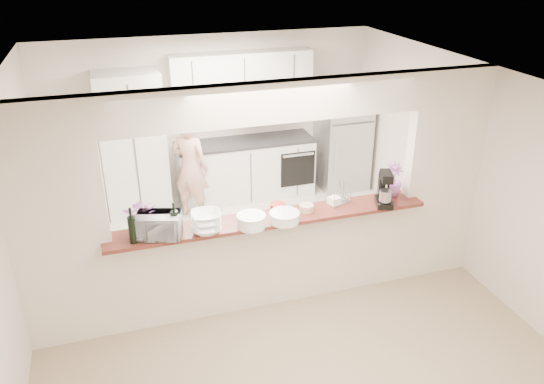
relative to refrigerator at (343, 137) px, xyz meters
name	(u,v)px	position (x,y,z in m)	size (l,w,h in m)	color
floor	(270,300)	(-2.05, -2.65, -0.85)	(6.00, 6.00, 0.00)	tan
tile_overlay	(237,234)	(-2.05, -1.10, -0.84)	(5.00, 2.90, 0.01)	beige
partition	(270,181)	(-2.05, -2.65, 0.63)	(5.00, 0.15, 2.50)	silver
bar_counter	(270,257)	(-2.05, -2.65, -0.27)	(3.40, 0.38, 1.09)	silver
kitchen_cabinets	(204,142)	(-2.24, 0.07, 0.12)	(3.15, 0.62, 2.25)	silver
refrigerator	(343,137)	(0.00, 0.00, 0.00)	(0.75, 0.70, 1.70)	#AFAFB4
flower_left	(141,215)	(-3.35, -2.60, 0.42)	(0.33, 0.28, 0.36)	#E77AD0
wine_bottle_a	(132,229)	(-3.45, -2.80, 0.38)	(0.07, 0.07, 0.37)	black
wine_bottle_b	(175,223)	(-3.05, -2.80, 0.38)	(0.07, 0.07, 0.37)	black
toaster_oven	(159,225)	(-3.20, -2.75, 0.36)	(0.42, 0.29, 0.23)	#B2B2B7
serving_bowls	(206,223)	(-2.75, -2.82, 0.35)	(0.29, 0.29, 0.22)	white
plate_stack_a	(251,221)	(-2.30, -2.84, 0.31)	(0.29, 0.29, 0.13)	white
plate_stack_b	(285,217)	(-1.95, -2.84, 0.29)	(0.31, 0.31, 0.11)	white
red_bowl	(278,207)	(-1.94, -2.57, 0.28)	(0.16, 0.16, 0.08)	maroon
tan_bowl	(306,208)	(-1.65, -2.68, 0.28)	(0.15, 0.15, 0.07)	tan
utensil_caddy	(338,194)	(-1.25, -2.60, 0.35)	(0.30, 0.24, 0.25)	silver
stand_mixer	(385,190)	(-0.80, -2.79, 0.41)	(0.24, 0.30, 0.39)	black
flower_right	(393,179)	(-0.60, -2.60, 0.43)	(0.21, 0.21, 0.38)	#AE6AC5
person	(190,168)	(-2.52, -0.35, -0.09)	(0.56, 0.36, 1.52)	tan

